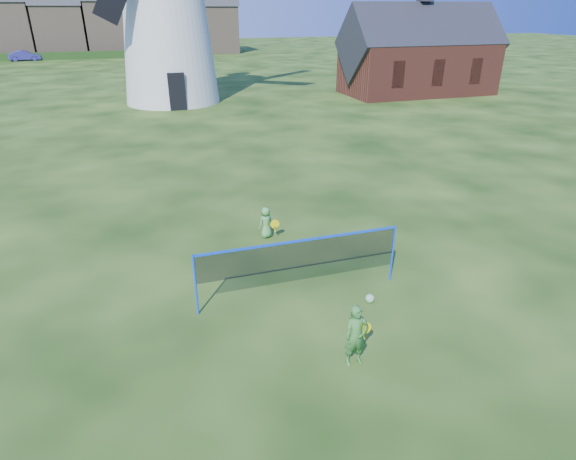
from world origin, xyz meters
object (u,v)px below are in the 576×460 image
(player_boy, at_px, (266,223))
(car_right, at_px, (25,56))
(badminton_net, at_px, (300,255))
(player_girl, at_px, (356,336))
(play_ball, at_px, (370,298))
(chapel, at_px, (419,56))

(player_boy, relative_size, car_right, 0.25)
(badminton_net, relative_size, player_girl, 3.81)
(play_ball, bearing_deg, badminton_net, 152.25)
(chapel, relative_size, badminton_net, 2.45)
(play_ball, height_order, car_right, car_right)
(player_girl, distance_m, player_boy, 6.09)
(player_girl, xyz_separation_m, player_boy, (-0.15, 6.09, -0.17))
(player_girl, bearing_deg, badminton_net, 94.11)
(chapel, xyz_separation_m, play_ball, (-17.74, -26.91, -2.84))
(player_girl, distance_m, car_right, 70.72)
(player_girl, relative_size, play_ball, 6.03)
(chapel, height_order, play_ball, chapel)
(player_boy, bearing_deg, badminton_net, 67.12)
(badminton_net, bearing_deg, player_boy, 88.40)
(chapel, distance_m, badminton_net, 32.49)
(badminton_net, bearing_deg, car_right, 103.99)
(chapel, height_order, player_boy, chapel)
(player_boy, relative_size, play_ball, 4.50)
(chapel, xyz_separation_m, badminton_net, (-19.25, -26.11, -1.81))
(player_girl, relative_size, player_boy, 1.34)
(player_boy, height_order, car_right, car_right)
(badminton_net, xyz_separation_m, play_ball, (1.51, -0.80, -1.03))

